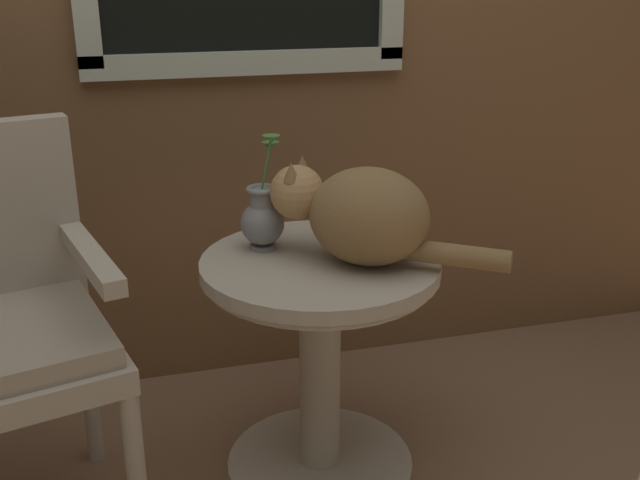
{
  "coord_description": "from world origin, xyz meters",
  "views": [
    {
      "loc": [
        -0.33,
        -1.4,
        1.31
      ],
      "look_at": [
        0.12,
        0.24,
        0.67
      ],
      "focal_mm": 41.75,
      "sensor_mm": 36.0,
      "label": 1
    }
  ],
  "objects": [
    {
      "name": "cat",
      "position": [
        0.21,
        0.2,
        0.74
      ],
      "size": [
        0.51,
        0.4,
        0.24
      ],
      "color": "olive",
      "rests_on": "wicker_side_table"
    },
    {
      "name": "wicker_side_table",
      "position": [
        0.12,
        0.24,
        0.41
      ],
      "size": [
        0.6,
        0.6,
        0.62
      ],
      "color": "#B2A893",
      "rests_on": "ground_plane"
    },
    {
      "name": "pewter_vase_with_ivy",
      "position": [
        0.0,
        0.35,
        0.71
      ],
      "size": [
        0.11,
        0.11,
        0.3
      ],
      "color": "gray",
      "rests_on": "wicker_side_table"
    }
  ]
}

